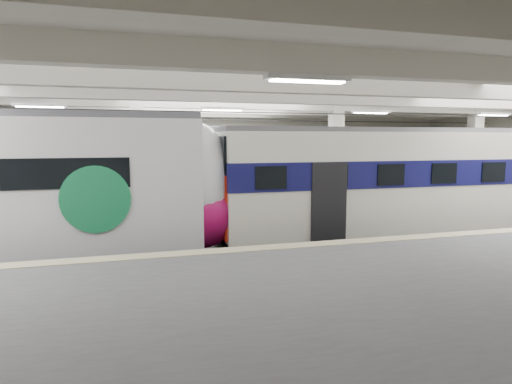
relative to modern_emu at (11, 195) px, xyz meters
name	(u,v)px	position (x,y,z in m)	size (l,w,h in m)	color
station_hall	(249,161)	(6.50, -1.74, 0.98)	(36.00, 24.00, 5.75)	black
modern_emu	(11,195)	(0.00, 0.00, 0.00)	(14.39, 2.97, 4.61)	white
older_rer	(392,185)	(12.27, 0.00, -0.04)	(12.77, 2.82, 4.24)	white
far_train	(139,176)	(3.54, 5.50, 0.01)	(13.87, 3.37, 4.40)	white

